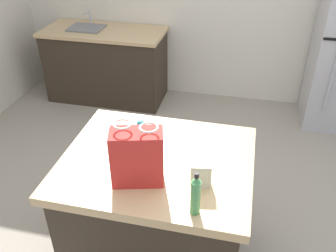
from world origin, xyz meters
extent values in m
plane|color=#9E9384|center=(0.00, 0.00, 0.00)|extent=(6.22, 6.22, 0.00)
cube|color=#33281E|center=(-0.17, -0.40, 0.41)|extent=(1.08, 0.89, 0.82)
cube|color=tan|center=(-0.17, -0.40, 0.85)|extent=(1.16, 0.97, 0.06)
cylinder|color=#B7B7BC|center=(1.14, 1.53, 0.69)|extent=(0.02, 0.02, 0.77)
cube|color=#33281E|center=(-1.41, 1.86, 0.42)|extent=(1.41, 0.64, 0.84)
cube|color=tan|center=(-1.41, 1.86, 0.86)|extent=(1.45, 0.68, 0.04)
cube|color=slate|center=(-1.62, 1.86, 0.83)|extent=(0.40, 0.32, 0.14)
cylinder|color=#B7B7BC|center=(-1.62, 2.00, 0.97)|extent=(0.03, 0.03, 0.18)
cylinder|color=#B7B7BC|center=(-1.62, 1.93, 1.06)|extent=(0.02, 0.14, 0.02)
cube|color=red|center=(-0.23, -0.61, 1.04)|extent=(0.31, 0.22, 0.32)
torus|color=white|center=(-0.30, -0.61, 1.25)|extent=(0.12, 0.12, 0.01)
torus|color=white|center=(-0.16, -0.61, 1.25)|extent=(0.12, 0.12, 0.01)
cube|color=beige|center=(0.12, -0.56, 0.95)|extent=(0.12, 0.11, 0.14)
cylinder|color=#4C9956|center=(0.12, -0.78, 0.98)|extent=(0.05, 0.05, 0.20)
cone|color=#4C9956|center=(0.12, -0.78, 1.10)|extent=(0.05, 0.05, 0.03)
cylinder|color=black|center=(0.12, -0.78, 1.12)|extent=(0.02, 0.02, 0.02)
torus|color=black|center=(-0.31, -0.14, 0.89)|extent=(0.21, 0.21, 0.01)
sphere|color=#19666B|center=(-0.25, -0.18, 0.91)|extent=(0.06, 0.06, 0.06)
sphere|color=#19666B|center=(-0.36, -0.10, 0.91)|extent=(0.06, 0.06, 0.06)
camera|label=1|loc=(0.29, -2.11, 2.25)|focal=39.14mm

